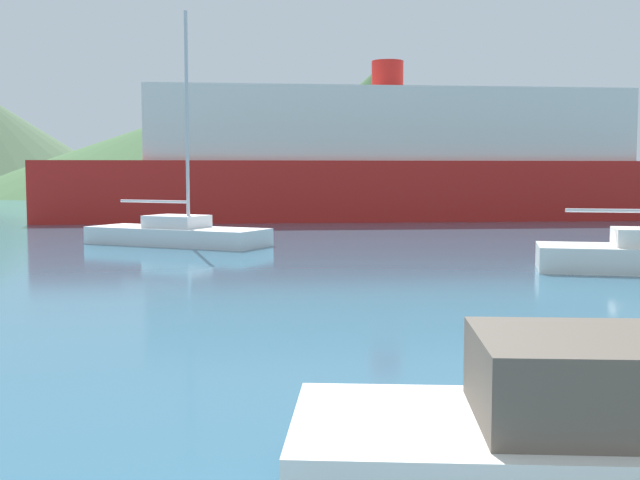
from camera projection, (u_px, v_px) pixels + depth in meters
name	position (u px, v px, depth m)	size (l,w,h in m)	color
sailboat_middle	(177.00, 233.00, 28.09)	(6.70, 5.26, 8.02)	white
ferry_distant	(387.00, 163.00, 43.91)	(36.76, 7.24, 8.57)	red
hill_central	(169.00, 157.00, 96.52)	(50.80, 50.80, 8.93)	#3D6038
hill_east	(376.00, 131.00, 100.44)	(34.91, 34.91, 15.40)	#3D6038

